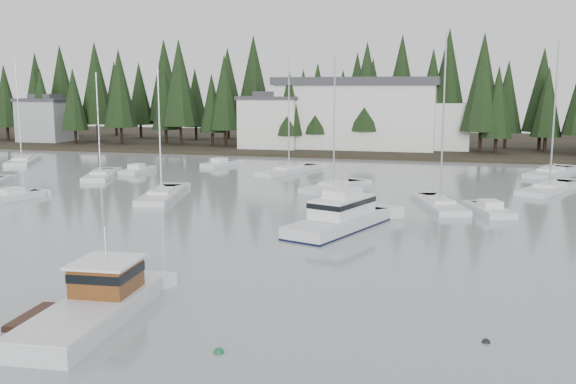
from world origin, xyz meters
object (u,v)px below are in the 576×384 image
sailboat_0 (440,206)px  sailboat_9 (162,197)px  house_west (271,121)px  runabout_1 (490,212)px  sailboat_3 (551,174)px  harbor_inn (370,114)px  sailboat_2 (101,177)px  house_far_west (46,119)px  sailboat_7 (22,163)px  runabout_4 (137,172)px  lobster_boat_brown (92,309)px  sailboat_5 (333,188)px  cabin_cruiser_center (340,220)px  sailboat_4 (549,190)px  sailboat_10 (289,172)px  runabout_0 (12,198)px  runabout_3 (220,165)px

sailboat_0 → sailboat_9: bearing=76.5°
house_west → runabout_1: size_ratio=1.62×
sailboat_3 → sailboat_9: sailboat_9 is taller
harbor_inn → sailboat_2: size_ratio=2.47×
house_far_west → sailboat_7: bearing=-60.7°
harbor_inn → sailboat_0: bearing=-75.3°
sailboat_3 → runabout_1: (-7.73, -25.98, 0.08)m
house_far_west → sailboat_9: 64.97m
sailboat_2 → runabout_4: size_ratio=2.27×
sailboat_2 → sailboat_3: bearing=-92.1°
lobster_boat_brown → sailboat_5: 37.82m
lobster_boat_brown → sailboat_7: sailboat_7 is taller
cabin_cruiser_center → sailboat_0: sailboat_0 is taller
sailboat_4 → sailboat_10: 28.43m
house_far_west → runabout_4: 46.98m
lobster_boat_brown → harbor_inn: bearing=-5.6°
house_west → sailboat_2: sailboat_2 is taller
sailboat_5 → runabout_4: bearing=98.5°
lobster_boat_brown → sailboat_3: 60.38m
sailboat_2 → runabout_1: size_ratio=2.02×
house_far_west → sailboat_4: size_ratio=0.58×
house_far_west → sailboat_10: bearing=-27.7°
house_far_west → sailboat_4: (79.08, -33.72, -4.33)m
sailboat_7 → cabin_cruiser_center: bearing=-147.8°
harbor_inn → lobster_boat_brown: (-1.24, -77.20, -5.28)m
sailboat_10 → runabout_4: sailboat_10 is taller
sailboat_10 → sailboat_3: bearing=-58.9°
lobster_boat_brown → sailboat_10: 49.05m
sailboat_2 → runabout_4: 5.04m
harbor_inn → house_west: bearing=-167.5°
runabout_0 → sailboat_4: bearing=-51.2°
runabout_3 → cabin_cruiser_center: bearing=-128.9°
sailboat_5 → sailboat_10: size_ratio=0.94×
sailboat_3 → runabout_1: sailboat_3 is taller
sailboat_3 → runabout_1: bearing=-172.0°
cabin_cruiser_center → sailboat_4: size_ratio=0.72×
lobster_boat_brown → cabin_cruiser_center: (6.92, 20.26, 0.16)m
sailboat_5 → sailboat_9: sailboat_5 is taller
sailboat_10 → sailboat_4: bearing=-84.3°
sailboat_7 → sailboat_0: bearing=-135.4°
sailboat_7 → sailboat_10: sailboat_10 is taller
sailboat_5 → sailboat_10: bearing=56.9°
sailboat_2 → sailboat_3: (48.33, 15.52, -0.02)m
house_west → runabout_1: (31.08, -44.89, -4.52)m
lobster_boat_brown → sailboat_5: sailboat_5 is taller
sailboat_3 → runabout_3: 39.51m
harbor_inn → cabin_cruiser_center: size_ratio=2.80×
sailboat_5 → sailboat_10: 13.43m
harbor_inn → sailboat_7: (-41.99, -28.18, -5.70)m
sailboat_3 → house_far_west: bearing=100.0°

